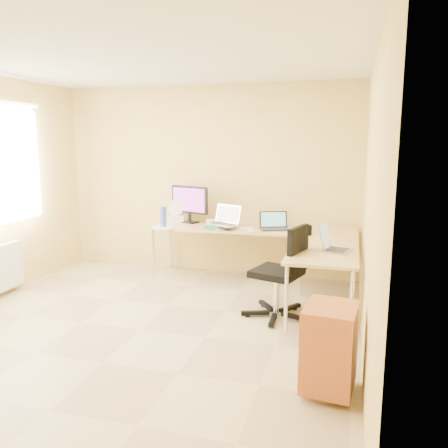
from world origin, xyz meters
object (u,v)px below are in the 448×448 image
(desk_main, at_px, (252,255))
(cabinet, at_px, (330,347))
(laptop_return, at_px, (336,240))
(keyboard, at_px, (238,228))
(office_chair, at_px, (277,271))
(water_bottle, at_px, (163,217))
(laptop_center, at_px, (224,215))
(desk_return, at_px, (323,283))
(mug, at_px, (211,223))
(desk_fan, at_px, (177,211))
(monitor, at_px, (190,204))
(laptop_black, at_px, (275,221))

(desk_main, height_order, cabinet, desk_main)
(laptop_return, bearing_deg, keyboard, 66.23)
(office_chair, bearing_deg, water_bottle, 169.55)
(laptop_center, xyz_separation_m, keyboard, (0.18, 0.05, -0.16))
(desk_return, xyz_separation_m, mug, (-1.50, 0.86, 0.42))
(mug, height_order, laptop_return, laptop_return)
(desk_return, distance_m, laptop_center, 1.65)
(desk_return, distance_m, desk_fan, 2.47)
(desk_return, height_order, laptop_return, laptop_return)
(laptop_return, bearing_deg, office_chair, 111.28)
(desk_main, xyz_separation_m, laptop_center, (-0.35, -0.16, 0.54))
(monitor, xyz_separation_m, laptop_center, (0.57, -0.29, -0.08))
(desk_fan, bearing_deg, cabinet, -56.07)
(laptop_return, bearing_deg, cabinet, -165.92)
(desk_return, relative_size, office_chair, 1.29)
(keyboard, xyz_separation_m, cabinet, (1.29, -2.41, -0.38))
(mug, xyz_separation_m, office_chair, (1.03, -0.99, -0.28))
(desk_main, xyz_separation_m, desk_fan, (-1.13, 0.20, 0.50))
(laptop_black, bearing_deg, keyboard, 166.02)
(laptop_return, xyz_separation_m, cabinet, (0.03, -1.48, -0.49))
(mug, bearing_deg, desk_return, -29.78)
(monitor, xyz_separation_m, cabinet, (2.04, -2.66, -0.63))
(desk_fan, relative_size, cabinet, 0.45)
(laptop_black, relative_size, mug, 3.15)
(desk_return, bearing_deg, keyboard, 142.04)
(keyboard, bearing_deg, laptop_black, 0.48)
(desk_fan, xyz_separation_m, laptop_return, (2.22, -1.24, -0.02))
(laptop_center, height_order, laptop_black, laptop_center)
(monitor, bearing_deg, desk_return, -12.37)
(monitor, bearing_deg, desk_main, 10.39)
(desk_return, xyz_separation_m, desk_fan, (-2.10, 1.20, 0.50))
(keyboard, bearing_deg, desk_return, -44.61)
(desk_main, bearing_deg, keyboard, -145.78)
(desk_return, relative_size, laptop_center, 3.35)
(cabinet, bearing_deg, desk_return, 101.73)
(laptop_center, height_order, laptop_return, laptop_center)
(monitor, height_order, office_chair, monitor)
(desk_main, distance_m, office_chair, 1.25)
(laptop_black, height_order, cabinet, laptop_black)
(monitor, distance_m, water_bottle, 0.48)
(laptop_center, distance_m, desk_fan, 0.86)
(laptop_return, bearing_deg, water_bottle, 83.97)
(monitor, xyz_separation_m, laptop_return, (2.00, -1.17, -0.14))
(laptop_black, bearing_deg, office_chair, -100.13)
(laptop_return, distance_m, office_chair, 0.69)
(laptop_center, bearing_deg, desk_fan, 178.16)
(laptop_black, distance_m, keyboard, 0.48)
(water_bottle, relative_size, desk_fan, 0.98)
(keyboard, height_order, cabinet, keyboard)
(desk_return, height_order, mug, mug)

